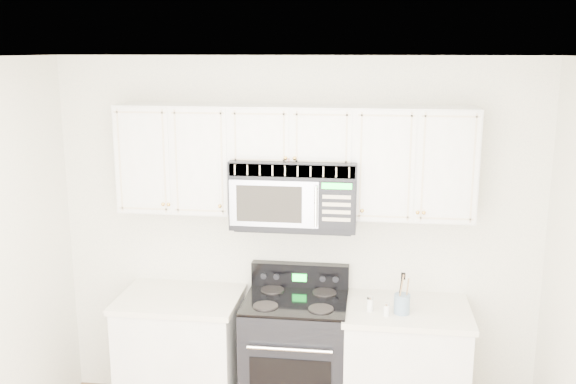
# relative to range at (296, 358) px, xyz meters

# --- Properties ---
(room) EXTENTS (3.51, 3.51, 2.61)m
(room) POSITION_rel_range_xyz_m (-0.04, -1.45, 0.82)
(room) COLOR brown
(room) RESTS_ON ground
(base_cabinet_left) EXTENTS (0.86, 0.65, 0.92)m
(base_cabinet_left) POSITION_rel_range_xyz_m (-0.84, -0.01, -0.06)
(base_cabinet_left) COLOR white
(base_cabinet_left) RESTS_ON ground
(base_cabinet_right) EXTENTS (0.86, 0.65, 0.92)m
(base_cabinet_right) POSITION_rel_range_xyz_m (0.76, -0.01, -0.06)
(base_cabinet_right) COLOR white
(base_cabinet_right) RESTS_ON ground
(range) EXTENTS (0.72, 0.65, 1.11)m
(range) POSITION_rel_range_xyz_m (0.00, 0.00, 0.00)
(range) COLOR black
(range) RESTS_ON ground
(upper_cabinets) EXTENTS (2.44, 0.37, 0.75)m
(upper_cabinets) POSITION_rel_range_xyz_m (-0.04, 0.14, 1.45)
(upper_cabinets) COLOR white
(upper_cabinets) RESTS_ON ground
(microwave) EXTENTS (0.85, 0.47, 0.47)m
(microwave) POSITION_rel_range_xyz_m (-0.02, 0.08, 1.20)
(microwave) COLOR black
(microwave) RESTS_ON ground
(utensil_crock) EXTENTS (0.11, 0.11, 0.28)m
(utensil_crock) POSITION_rel_range_xyz_m (0.72, -0.11, 0.51)
(utensil_crock) COLOR slate
(utensil_crock) RESTS_ON base_cabinet_right
(shaker_salt) EXTENTS (0.04, 0.04, 0.11)m
(shaker_salt) POSITION_rel_range_xyz_m (0.51, -0.11, 0.49)
(shaker_salt) COLOR silver
(shaker_salt) RESTS_ON base_cabinet_right
(shaker_pepper) EXTENTS (0.04, 0.04, 0.09)m
(shaker_pepper) POSITION_rel_range_xyz_m (0.62, -0.17, 0.48)
(shaker_pepper) COLOR silver
(shaker_pepper) RESTS_ON base_cabinet_right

